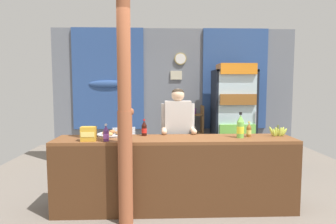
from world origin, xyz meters
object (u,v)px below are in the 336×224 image
at_px(plastic_lawn_chair, 125,148).
at_px(shopkeeper, 178,129).
at_px(soda_bottle_grape_soda, 106,134).
at_px(soda_bottle_iced_tea, 249,130).
at_px(bottle_shelf_rack, 191,135).
at_px(snack_box_choco_powder, 89,134).
at_px(pastry_tray, 112,134).
at_px(soda_bottle_cola, 144,129).
at_px(drink_fridge, 234,112).
at_px(soda_bottle_lime_soda, 240,127).
at_px(banana_bunch, 278,132).
at_px(stall_counter, 176,168).
at_px(timber_post, 125,116).

bearing_deg(plastic_lawn_chair, shopkeeper, -48.12).
bearing_deg(soda_bottle_grape_soda, soda_bottle_iced_tea, 7.47).
distance_m(bottle_shelf_rack, snack_box_choco_powder, 2.76).
bearing_deg(soda_bottle_grape_soda, pastry_tray, 88.38).
relative_size(soda_bottle_grape_soda, soda_bottle_cola, 0.94).
relative_size(drink_fridge, shopkeeper, 1.28).
bearing_deg(soda_bottle_cola, pastry_tray, 177.31).
relative_size(drink_fridge, soda_bottle_lime_soda, 6.05).
bearing_deg(soda_bottle_cola, banana_bunch, -3.56).
relative_size(drink_fridge, soda_bottle_iced_tea, 9.97).
relative_size(drink_fridge, plastic_lawn_chair, 2.38).
relative_size(shopkeeper, pastry_tray, 3.86).
height_order(soda_bottle_iced_tea, pastry_tray, soda_bottle_iced_tea).
distance_m(soda_bottle_cola, pastry_tray, 0.45).
height_order(soda_bottle_grape_soda, soda_bottle_iced_tea, soda_bottle_grape_soda).
xyz_separation_m(shopkeeper, soda_bottle_cola, (-0.48, -0.33, 0.05)).
xyz_separation_m(soda_bottle_lime_soda, banana_bunch, (0.54, 0.10, -0.08)).
bearing_deg(plastic_lawn_chair, stall_counter, -63.12).
height_order(plastic_lawn_chair, pastry_tray, pastry_tray).
bearing_deg(soda_bottle_iced_tea, drink_fridge, 81.50).
bearing_deg(bottle_shelf_rack, soda_bottle_grape_soda, -120.17).
distance_m(drink_fridge, banana_bunch, 1.77).
relative_size(stall_counter, soda_bottle_iced_tea, 15.19).
bearing_deg(timber_post, bottle_shelf_rack, 66.56).
bearing_deg(banana_bunch, soda_bottle_grape_soda, -173.34).
bearing_deg(shopkeeper, soda_bottle_cola, -145.46).
bearing_deg(plastic_lawn_chair, timber_post, -83.45).
bearing_deg(pastry_tray, bottle_shelf_rack, 55.08).
height_order(drink_fridge, soda_bottle_grape_soda, drink_fridge).
height_order(soda_bottle_iced_tea, snack_box_choco_powder, soda_bottle_iced_tea).
xyz_separation_m(plastic_lawn_chair, soda_bottle_grape_soda, (-0.03, -1.71, 0.56)).
distance_m(timber_post, soda_bottle_cola, 0.65).
bearing_deg(stall_counter, pastry_tray, 159.44).
relative_size(soda_bottle_lime_soda, soda_bottle_cola, 1.48).
distance_m(pastry_tray, banana_bunch, 2.25).
relative_size(bottle_shelf_rack, snack_box_choco_powder, 6.76).
relative_size(bottle_shelf_rack, shopkeeper, 0.78).
bearing_deg(shopkeeper, pastry_tray, -161.33).
height_order(timber_post, soda_bottle_cola, timber_post).
relative_size(soda_bottle_lime_soda, banana_bunch, 1.24).
relative_size(snack_box_choco_powder, pastry_tray, 0.44).
height_order(drink_fridge, shopkeeper, drink_fridge).
distance_m(soda_bottle_cola, banana_bunch, 1.81).
distance_m(stall_counter, shopkeeper, 0.76).
height_order(plastic_lawn_chair, banana_bunch, banana_bunch).
xyz_separation_m(bottle_shelf_rack, plastic_lawn_chair, (-1.29, -0.56, -0.15)).
bearing_deg(timber_post, shopkeeper, 52.83).
bearing_deg(timber_post, drink_fridge, 49.87).
relative_size(shopkeeper, soda_bottle_grape_soda, 7.44).
distance_m(timber_post, banana_bunch, 2.07).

